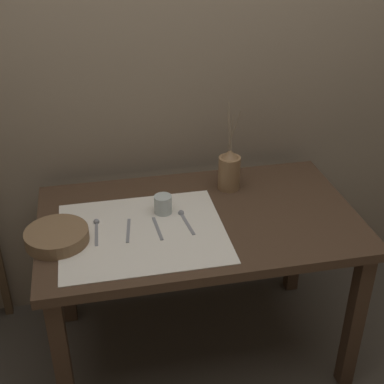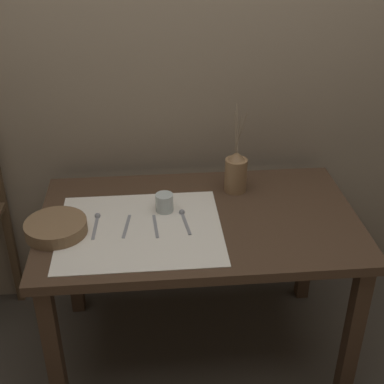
% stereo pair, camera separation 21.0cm
% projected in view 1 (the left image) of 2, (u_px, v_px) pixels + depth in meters
% --- Properties ---
extents(ground_plane, '(12.00, 12.00, 0.00)m').
position_uv_depth(ground_plane, '(198.00, 346.00, 2.53)').
color(ground_plane, '#473F35').
extents(stone_wall_back, '(7.00, 0.06, 2.40)m').
position_uv_depth(stone_wall_back, '(175.00, 68.00, 2.35)').
color(stone_wall_back, gray).
rests_on(stone_wall_back, ground_plane).
extents(wooden_table, '(1.29, 0.77, 0.73)m').
position_uv_depth(wooden_table, '(199.00, 236.00, 2.22)').
color(wooden_table, '#422D1E').
rests_on(wooden_table, ground_plane).
extents(linen_cloth, '(0.64, 0.54, 0.00)m').
position_uv_depth(linen_cloth, '(143.00, 232.00, 2.07)').
color(linen_cloth, silver).
rests_on(linen_cloth, wooden_table).
extents(pitcher_with_flowers, '(0.10, 0.10, 0.39)m').
position_uv_depth(pitcher_with_flowers, '(229.00, 170.00, 2.33)').
color(pitcher_with_flowers, olive).
rests_on(pitcher_with_flowers, wooden_table).
extents(wooden_bowl, '(0.24, 0.24, 0.05)m').
position_uv_depth(wooden_bowl, '(57.00, 236.00, 2.00)').
color(wooden_bowl, brown).
rests_on(wooden_bowl, wooden_table).
extents(glass_tumbler_near, '(0.07, 0.07, 0.08)m').
position_uv_depth(glass_tumbler_near, '(163.00, 204.00, 2.18)').
color(glass_tumbler_near, '#B7C1BC').
rests_on(glass_tumbler_near, wooden_table).
extents(spoon_outer, '(0.03, 0.17, 0.02)m').
position_uv_depth(spoon_outer, '(96.00, 226.00, 2.10)').
color(spoon_outer, gray).
rests_on(spoon_outer, wooden_table).
extents(fork_inner, '(0.03, 0.16, 0.00)m').
position_uv_depth(fork_inner, '(128.00, 230.00, 2.08)').
color(fork_inner, gray).
rests_on(fork_inner, wooden_table).
extents(knife_center, '(0.02, 0.16, 0.00)m').
position_uv_depth(knife_center, '(158.00, 228.00, 2.09)').
color(knife_center, gray).
rests_on(knife_center, wooden_table).
extents(spoon_inner, '(0.04, 0.17, 0.02)m').
position_uv_depth(spoon_inner, '(183.00, 217.00, 2.16)').
color(spoon_inner, gray).
rests_on(spoon_inner, wooden_table).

